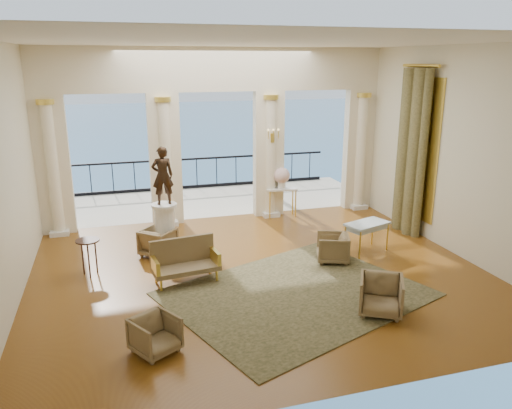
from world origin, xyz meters
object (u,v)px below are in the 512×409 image
object	(u,v)px
settee	(185,261)
statue	(163,176)
pedestal	(165,229)
console_table	(282,193)
side_table	(88,245)
armchair_c	(333,247)
armchair_a	(155,333)
armchair_b	(381,294)
game_table	(367,226)
armchair_d	(158,241)

from	to	relation	value
settee	statue	world-z (taller)	statue
pedestal	statue	bearing A→B (deg)	0.00
console_table	side_table	xyz separation A→B (m)	(-5.00, -2.66, -0.02)
armchair_c	side_table	world-z (taller)	side_table
armchair_a	armchair_b	bearing A→B (deg)	-28.82
armchair_a	game_table	distance (m)	5.70
pedestal	armchair_c	bearing A→B (deg)	-25.78
armchair_a	armchair_d	distance (m)	3.90
side_table	armchair_c	bearing A→B (deg)	-8.15
armchair_d	console_table	bearing A→B (deg)	-109.21
settee	pedestal	xyz separation A→B (m)	(-0.17, 1.71, 0.11)
game_table	side_table	bearing A→B (deg)	156.94
settee	pedestal	distance (m)	1.72
armchair_b	console_table	xyz separation A→B (m)	(0.20, 5.72, 0.30)
armchair_d	armchair_b	bearing A→B (deg)	173.81
settee	statue	distance (m)	2.18
armchair_a	pedestal	bearing A→B (deg)	50.63
armchair_a	settee	xyz separation A→B (m)	(0.80, 2.38, 0.11)
armchair_c	armchair_a	bearing A→B (deg)	-37.61
armchair_c	settee	xyz separation A→B (m)	(-3.19, -0.09, 0.08)
armchair_c	settee	bearing A→B (deg)	-67.79
game_table	pedestal	distance (m)	4.53
armchair_d	pedestal	world-z (taller)	pedestal
armchair_c	side_table	distance (m)	5.05
armchair_c	game_table	bearing A→B (deg)	128.80
statue	settee	bearing A→B (deg)	93.58
game_table	console_table	xyz separation A→B (m)	(-0.96, 3.05, 0.05)
armchair_b	side_table	bearing A→B (deg)	176.71
armchair_c	armchair_b	bearing A→B (deg)	15.99
console_table	pedestal	bearing A→B (deg)	-141.72
armchair_b	settee	bearing A→B (deg)	172.29
settee	side_table	xyz separation A→B (m)	(-1.80, 0.80, 0.23)
armchair_b	settee	size ratio (longest dim) A/B	0.54
armchair_d	statue	xyz separation A→B (m)	(0.19, 0.21, 1.41)
side_table	settee	bearing A→B (deg)	-24.05
console_table	game_table	bearing A→B (deg)	-61.63
armchair_c	statue	size ratio (longest dim) A/B	0.52
statue	side_table	distance (m)	2.16
armchair_a	settee	bearing A→B (deg)	40.79
armchair_d	side_table	world-z (taller)	side_table
armchair_b	pedestal	size ratio (longest dim) A/B	0.66
armchair_a	armchair_b	distance (m)	3.80
armchair_a	armchair_c	world-z (taller)	armchair_c
settee	side_table	bearing A→B (deg)	148.34
game_table	statue	bearing A→B (deg)	143.98
side_table	armchair_d	bearing A→B (deg)	25.92
game_table	side_table	size ratio (longest dim) A/B	1.48
armchair_d	side_table	size ratio (longest dim) A/B	0.90
armchair_c	side_table	xyz separation A→B (m)	(-4.99, 0.71, 0.31)
console_table	armchair_d	bearing A→B (deg)	-140.28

